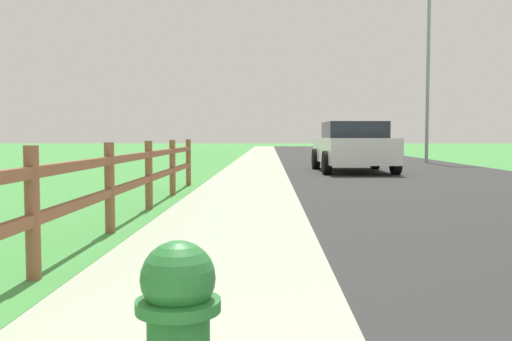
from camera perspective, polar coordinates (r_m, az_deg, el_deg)
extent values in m
plane|color=#449141|center=(25.13, 2.47, 1.03)|extent=(120.00, 120.00, 0.00)
cube|color=#2A2A2A|center=(27.41, 9.72, 1.20)|extent=(7.00, 66.00, 0.01)
cube|color=#A3AD95|center=(27.23, -3.94, 1.22)|extent=(6.00, 66.00, 0.01)
cube|color=#449141|center=(27.41, -7.07, 1.22)|extent=(5.00, 66.00, 0.00)
cylinder|color=#287233|center=(1.72, -7.88, -13.37)|extent=(0.25, 0.25, 0.03)
sphere|color=#287233|center=(1.70, -7.90, -10.75)|extent=(0.22, 0.22, 0.22)
cube|color=#22612B|center=(1.68, -7.92, -8.36)|extent=(0.04, 0.04, 0.04)
cylinder|color=brown|center=(4.51, -21.70, -4.05)|extent=(0.11, 0.11, 1.01)
cylinder|color=brown|center=(6.41, -14.60, -1.74)|extent=(0.11, 0.11, 1.01)
cylinder|color=brown|center=(8.38, -10.80, -0.49)|extent=(0.11, 0.11, 1.01)
cylinder|color=brown|center=(10.37, -8.45, 0.29)|extent=(0.11, 0.11, 1.01)
cylinder|color=brown|center=(12.37, -6.86, 0.81)|extent=(0.11, 0.11, 1.01)
cube|color=brown|center=(6.42, -14.60, -2.19)|extent=(0.07, 12.18, 0.09)
cube|color=brown|center=(6.39, -14.65, 0.97)|extent=(0.07, 12.18, 0.09)
cube|color=white|center=(17.37, 9.78, 2.04)|extent=(2.08, 4.35, 0.74)
cube|color=#1E232B|center=(17.21, 9.90, 4.07)|extent=(1.77, 2.06, 0.48)
cylinder|color=black|center=(18.55, 6.08, 1.18)|extent=(0.24, 0.68, 0.67)
cylinder|color=black|center=(18.87, 11.96, 1.16)|extent=(0.24, 0.68, 0.67)
cylinder|color=black|center=(15.91, 7.18, 0.79)|extent=(0.24, 0.68, 0.67)
cylinder|color=black|center=(16.29, 13.97, 0.77)|extent=(0.24, 0.68, 0.67)
cylinder|color=gray|center=(24.11, 17.02, 9.41)|extent=(0.14, 0.14, 7.26)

